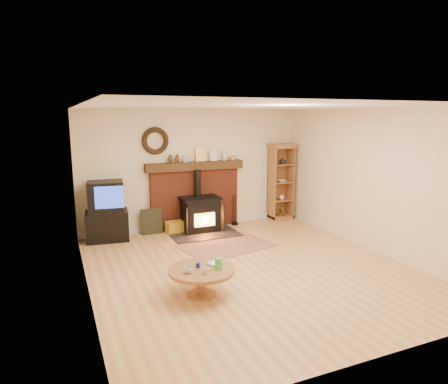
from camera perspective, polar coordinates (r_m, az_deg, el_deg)
name	(u,v)px	position (r m, az deg, el deg)	size (l,w,h in m)	color
ground	(249,268)	(6.70, 3.55, -10.76)	(5.50, 5.50, 0.00)	tan
room_shell	(246,164)	(6.35, 3.20, 4.06)	(5.02, 5.52, 2.61)	beige
chimney_breast	(195,192)	(8.85, -4.15, -0.02)	(2.20, 0.22, 1.78)	maroon
wood_stove	(201,215)	(8.58, -3.36, -3.31)	(1.40, 1.00, 1.32)	black
area_rug	(227,246)	(7.74, 0.37, -7.68)	(1.67, 1.15, 0.01)	brown
tv_unit	(107,212)	(8.29, -16.43, -2.79)	(0.88, 0.66, 1.20)	black
curio_cabinet	(280,182)	(9.62, 8.06, 1.45)	(0.58, 0.42, 1.82)	brown
firelog_box	(176,227)	(8.60, -6.87, -5.01)	(0.41, 0.25, 0.25)	yellow
leaning_painting	(152,221)	(8.59, -10.29, -4.14)	(0.45, 0.03, 0.54)	black
fire_tools	(235,220)	(9.18, 1.55, -4.06)	(0.16, 0.16, 0.70)	black
coffee_table	(202,274)	(5.62, -3.22, -11.59)	(0.92, 0.92, 0.55)	brown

